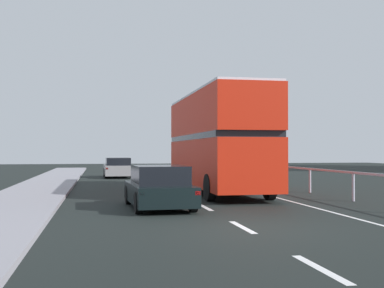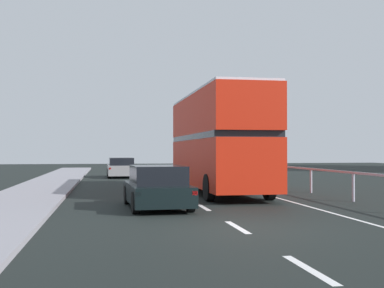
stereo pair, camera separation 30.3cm
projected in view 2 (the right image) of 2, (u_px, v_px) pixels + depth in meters
The scene contains 6 objects.
ground_plane at pixel (237, 229), 12.07m from camera, with size 75.56×120.00×0.10m, color black.
lane_paint_markings at pixel (232, 194), 21.15m from camera, with size 3.62×46.00×0.01m.
bridge_side_railing at pixel (311, 173), 21.92m from camera, with size 0.10×42.00×1.09m.
double_decker_bus_red at pixel (217, 140), 22.03m from camera, with size 2.65×10.40×4.36m.
hatchback_car_near at pixel (157, 188), 16.08m from camera, with size 2.01×4.18×1.37m.
sedan_car_ahead at pixel (121, 168), 34.56m from camera, with size 1.94×4.12×1.37m.
Camera 2 is at (-3.11, -11.74, 1.85)m, focal length 46.69 mm.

